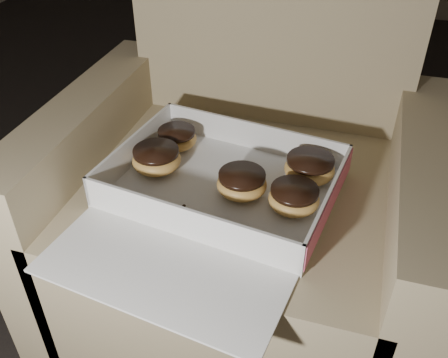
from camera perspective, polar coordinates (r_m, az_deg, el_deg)
The scene contains 12 objects.
floor at distance 1.38m, azimuth -1.20°, elevation -9.86°, with size 4.50×4.50×0.00m, color black.
armchair at distance 1.15m, azimuth 2.29°, elevation -2.92°, with size 0.82×0.69×0.86m.
bakery_box at distance 0.97m, azimuth -0.94°, elevation -2.17°, with size 0.49×0.56×0.07m.
donut_a at distance 0.97m, azimuth 2.05°, elevation -0.45°, with size 0.10×0.10×0.05m.
donut_b at distance 0.95m, azimuth 8.01°, elevation -2.15°, with size 0.10×0.10×0.05m.
donut_c at distance 1.12m, azimuth -5.41°, elevation 4.70°, with size 0.09×0.09×0.04m.
donut_d at distance 1.05m, azimuth -7.72°, elevation 2.30°, with size 0.10×0.10×0.05m.
donut_e at distance 1.03m, azimuth 9.76°, elevation 1.27°, with size 0.10×0.10×0.05m.
crumb_a at distance 0.96m, azimuth -4.59°, elevation -3.04°, with size 0.01×0.01×0.00m, color black.
crumb_b at distance 0.87m, azimuth 2.72°, elevation -7.69°, with size 0.01×0.01×0.00m, color black.
crumb_c at distance 0.94m, azimuth -7.78°, elevation -4.28°, with size 0.01×0.01×0.00m, color black.
crumb_d at distance 0.97m, azimuth 1.41°, elevation -2.45°, with size 0.01×0.01×0.00m, color black.
Camera 1 is at (0.30, -0.90, 1.01)m, focal length 40.00 mm.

